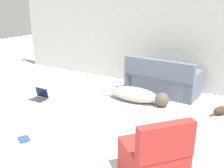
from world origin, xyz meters
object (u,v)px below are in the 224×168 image
dog (138,95)px  cat (222,110)px  couch (162,81)px  side_chair (154,159)px  book_blue (24,139)px  laptop_open (40,95)px

dog → cat: (1.66, 0.20, -0.06)m
couch → side_chair: bearing=111.5°
cat → book_blue: size_ratio=1.79×
cat → laptop_open: (-3.60, -1.12, -0.01)m
dog → book_blue: (-0.92, -2.31, -0.14)m
book_blue → cat: bearing=44.3°
dog → book_blue: dog is taller
couch → side_chair: (0.90, -2.94, 0.00)m
couch → dog: couch is taller
couch → book_blue: (-1.18, -3.09, -0.27)m
cat → laptop_open: bearing=149.4°
laptop_open → side_chair: size_ratio=0.37×
book_blue → side_chair: bearing=4.0°
side_chair → dog: bearing=-109.9°
couch → laptop_open: (-2.20, -1.70, -0.21)m
couch → laptop_open: size_ratio=5.01×
cat → side_chair: side_chair is taller
book_blue → side_chair: (2.07, 0.15, 0.28)m
dog → couch: bearing=70.1°
couch → book_blue: bearing=73.7°
laptop_open → side_chair: bearing=-21.6°
laptop_open → side_chair: 3.35m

